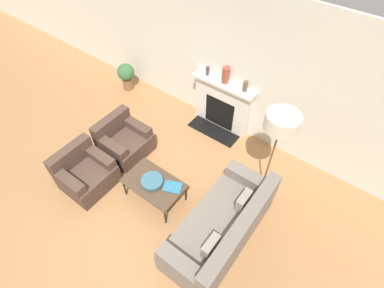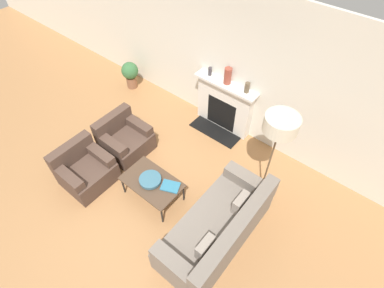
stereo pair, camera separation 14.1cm
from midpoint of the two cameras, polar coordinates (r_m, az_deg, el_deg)
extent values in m
plane|color=#A87547|center=(5.47, -11.08, -10.60)|extent=(18.00, 18.00, 0.00)
cube|color=silver|center=(5.85, 6.99, 15.32)|extent=(18.00, 0.06, 2.90)
cube|color=silver|center=(6.24, 6.82, 7.20)|extent=(1.22, 0.20, 1.06)
cube|color=black|center=(6.28, 6.26, 5.80)|extent=(0.67, 0.04, 0.69)
cube|color=black|center=(6.42, 5.00, 2.43)|extent=(1.10, 0.40, 0.02)
cube|color=silver|center=(5.87, 7.15, 11.13)|extent=(1.34, 0.28, 0.05)
cube|color=slate|center=(4.88, 5.23, -15.90)|extent=(0.90, 1.99, 0.45)
cube|color=slate|center=(4.43, 9.55, -15.93)|extent=(0.20, 1.99, 0.43)
cube|color=slate|center=(5.02, 11.41, -6.88)|extent=(0.83, 0.22, 0.22)
cube|color=slate|center=(4.30, -1.88, -22.34)|extent=(0.83, 0.22, 0.22)
cube|color=gray|center=(4.74, 10.09, -10.94)|extent=(0.12, 0.32, 0.28)
cube|color=gray|center=(4.36, 3.48, -19.00)|extent=(0.12, 0.32, 0.28)
cube|color=#4C382D|center=(5.74, -18.53, -5.49)|extent=(0.79, 0.85, 0.39)
cube|color=#4C382D|center=(5.65, -21.38, -1.48)|extent=(0.18, 0.85, 0.38)
cube|color=#4C382D|center=(5.46, -21.90, -5.87)|extent=(0.71, 0.18, 0.17)
cube|color=#4C382D|center=(5.62, -16.62, -1.74)|extent=(0.71, 0.18, 0.17)
cube|color=#4C382D|center=(6.03, -11.61, 0.07)|extent=(0.79, 0.85, 0.39)
cube|color=#4C382D|center=(5.95, -14.23, 3.95)|extent=(0.18, 0.85, 0.38)
cube|color=#4C382D|center=(5.71, -14.44, -0.02)|extent=(0.71, 0.18, 0.17)
cube|color=#4C382D|center=(5.97, -9.71, 3.70)|extent=(0.71, 0.18, 0.17)
cube|color=#4C3828|center=(5.10, -6.87, -7.22)|extent=(1.01, 0.63, 0.03)
cylinder|color=black|center=(5.42, -12.23, -7.73)|extent=(0.03, 0.03, 0.41)
cylinder|color=black|center=(5.01, -4.91, -13.43)|extent=(0.03, 0.03, 0.41)
cylinder|color=black|center=(5.60, -8.17, -4.21)|extent=(0.03, 0.03, 0.41)
cylinder|color=black|center=(5.21, -0.83, -9.36)|extent=(0.03, 0.03, 0.41)
cylinder|color=#38667A|center=(5.09, -7.12, -7.02)|extent=(0.13, 0.13, 0.02)
cylinder|color=#38667A|center=(5.06, -7.17, -6.77)|extent=(0.37, 0.37, 0.06)
cube|color=teal|center=(5.00, -3.33, -8.06)|extent=(0.36, 0.32, 0.02)
cylinder|color=brown|center=(5.66, 13.78, -8.08)|extent=(0.40, 0.40, 0.03)
cylinder|color=brown|center=(5.05, 15.36, -3.18)|extent=(0.03, 0.03, 1.53)
cylinder|color=beige|center=(4.44, 17.54, 3.66)|extent=(0.51, 0.51, 0.25)
cylinder|color=#3D383D|center=(6.00, 4.14, 13.64)|extent=(0.07, 0.07, 0.17)
cylinder|color=brown|center=(5.78, 7.55, 12.73)|extent=(0.14, 0.14, 0.33)
cylinder|color=brown|center=(5.65, 11.16, 10.49)|extent=(0.09, 0.09, 0.20)
cylinder|color=brown|center=(7.61, -10.86, 11.56)|extent=(0.24, 0.24, 0.29)
sphere|color=#386B3D|center=(7.43, -11.22, 13.55)|extent=(0.40, 0.40, 0.40)
camera|label=1|loc=(0.07, -89.27, 0.82)|focal=28.00mm
camera|label=2|loc=(0.07, 90.73, -0.82)|focal=28.00mm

